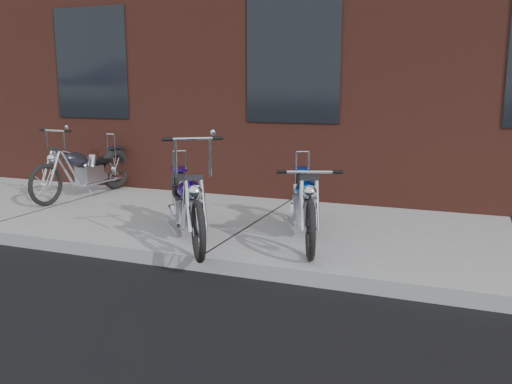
% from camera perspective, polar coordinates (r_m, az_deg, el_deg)
% --- Properties ---
extents(ground, '(120.00, 120.00, 0.00)m').
position_cam_1_polar(ground, '(5.49, -5.97, -8.34)').
color(ground, black).
rests_on(ground, ground).
extents(sidewalk, '(22.00, 3.00, 0.15)m').
position_cam_1_polar(sidewalk, '(6.77, -0.16, -3.87)').
color(sidewalk, gray).
rests_on(sidewalk, ground).
extents(chopper_purple, '(1.32, 1.77, 1.19)m').
position_cam_1_polar(chopper_purple, '(5.96, -7.25, -1.49)').
color(chopper_purple, black).
rests_on(chopper_purple, sidewalk).
extents(chopper_blue, '(0.83, 1.99, 0.90)m').
position_cam_1_polar(chopper_blue, '(6.00, 5.21, -1.44)').
color(chopper_blue, black).
rests_on(chopper_blue, sidewalk).
extents(chopper_third, '(0.51, 2.11, 1.07)m').
position_cam_1_polar(chopper_third, '(8.74, -17.47, 2.04)').
color(chopper_third, black).
rests_on(chopper_third, sidewalk).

